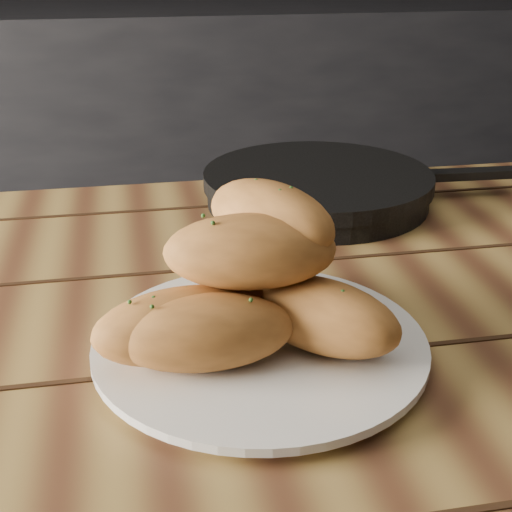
{
  "coord_description": "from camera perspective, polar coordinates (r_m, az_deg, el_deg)",
  "views": [
    {
      "loc": [
        -0.08,
        -0.53,
        1.1
      ],
      "look_at": [
        0.03,
        0.02,
        0.84
      ],
      "focal_mm": 50.0,
      "sensor_mm": 36.0,
      "label": 1
    }
  ],
  "objects": [
    {
      "name": "plate",
      "position": [
        0.64,
        0.33,
        -7.29
      ],
      "size": [
        0.3,
        0.3,
        0.02
      ],
      "color": "silver",
      "rests_on": "table"
    },
    {
      "name": "skillet",
      "position": [
        1.0,
        5.05,
        5.56
      ],
      "size": [
        0.45,
        0.32,
        0.05
      ],
      "color": "black",
      "rests_on": "table"
    },
    {
      "name": "counter",
      "position": [
        2.33,
        -8.33,
        8.03
      ],
      "size": [
        2.8,
        0.6,
        0.9
      ],
      "primitive_type": "cube",
      "color": "black",
      "rests_on": "ground"
    },
    {
      "name": "bread_rolls",
      "position": [
        0.61,
        -0.89,
        -2.56
      ],
      "size": [
        0.27,
        0.22,
        0.14
      ],
      "color": "#BA7333",
      "rests_on": "plate"
    },
    {
      "name": "table",
      "position": [
        0.78,
        0.5,
        -10.73
      ],
      "size": [
        1.49,
        0.84,
        0.75
      ],
      "color": "olive",
      "rests_on": "ground"
    }
  ]
}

